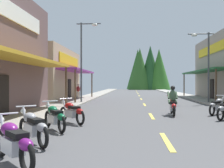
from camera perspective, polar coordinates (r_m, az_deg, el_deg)
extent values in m
cube|color=#4C4C4F|center=(26.53, 6.62, -3.57)|extent=(9.72, 82.73, 0.10)
cube|color=gray|center=(26.97, -6.31, -3.27)|extent=(2.34, 82.73, 0.12)
cube|color=#9E9991|center=(27.43, 19.33, -3.23)|extent=(2.34, 82.73, 0.12)
cube|color=#E0C64C|center=(7.74, 12.22, -12.50)|extent=(0.16, 2.40, 0.01)
cube|color=#E0C64C|center=(13.23, 8.89, -7.17)|extent=(0.16, 2.40, 0.01)
cube|color=#E0C64C|center=(20.09, 7.34, -4.64)|extent=(0.16, 2.40, 0.01)
cube|color=#E0C64C|center=(26.95, 6.59, -3.39)|extent=(0.16, 2.40, 0.01)
cube|color=#E0C64C|center=(33.92, 6.13, -2.65)|extent=(0.16, 2.40, 0.01)
cube|color=#E0C64C|center=(40.11, 5.86, -2.20)|extent=(0.16, 2.40, 0.01)
cube|color=#E0C64C|center=(46.39, 5.67, -1.87)|extent=(0.16, 2.40, 0.01)
cube|color=#E0C64C|center=(52.46, 5.52, -1.63)|extent=(0.16, 2.40, 0.01)
cube|color=#E0C64C|center=(57.52, 5.42, -1.46)|extent=(0.16, 2.40, 0.01)
cube|color=gold|center=(12.82, -20.01, 5.54)|extent=(1.80, 11.99, 0.16)
cylinder|color=brown|center=(18.01, -10.31, -0.73)|extent=(0.14, 0.14, 2.82)
cube|color=white|center=(13.64, -23.37, 15.80)|extent=(0.10, 9.32, 0.90)
cube|color=black|center=(13.16, -23.41, -2.67)|extent=(0.08, 1.10, 2.10)
cube|color=tan|center=(26.60, -17.56, 1.99)|extent=(7.53, 10.15, 5.06)
cube|color=#8C338C|center=(25.25, -7.68, 2.93)|extent=(1.80, 9.14, 0.16)
cylinder|color=brown|center=(20.81, -8.30, -0.60)|extent=(0.14, 0.14, 2.82)
cylinder|color=brown|center=(29.39, -4.56, -0.35)|extent=(0.14, 0.14, 2.82)
cube|color=yellow|center=(25.51, -9.53, 5.26)|extent=(0.10, 7.11, 0.90)
cube|color=black|center=(25.42, -9.57, -1.26)|extent=(0.08, 1.10, 2.10)
cube|color=#236033|center=(27.47, 19.89, 2.70)|extent=(1.80, 12.47, 0.16)
cylinder|color=brown|center=(21.47, 22.39, -0.59)|extent=(0.14, 0.14, 2.82)
cylinder|color=brown|center=(33.15, 15.93, -0.29)|extent=(0.14, 0.14, 2.82)
cube|color=yellow|center=(27.90, 21.57, 7.32)|extent=(0.10, 9.70, 0.90)
cube|color=black|center=(27.70, 21.60, -1.15)|extent=(0.08, 1.10, 2.10)
cylinder|color=#474C51|center=(21.60, -6.95, 4.73)|extent=(0.14, 0.14, 6.81)
cylinder|color=#474C51|center=(21.99, -5.29, 13.37)|extent=(2.06, 0.10, 0.10)
ellipsoid|color=silver|center=(21.89, -3.90, 13.17)|extent=(0.50, 0.30, 0.24)
cylinder|color=#474C51|center=(22.14, 20.94, 3.35)|extent=(0.14, 0.14, 5.84)
cylinder|color=#474C51|center=(22.30, 19.36, 10.62)|extent=(2.06, 0.10, 0.10)
ellipsoid|color=silver|center=(22.15, 18.03, 10.43)|extent=(0.50, 0.30, 0.24)
torus|color=black|center=(12.45, 23.28, -6.20)|extent=(0.53, 0.51, 0.64)
ellipsoid|color=#99999E|center=(12.47, 23.39, -5.13)|extent=(0.48, 0.48, 0.24)
torus|color=black|center=(15.57, 23.80, -4.91)|extent=(0.49, 0.55, 0.64)
torus|color=black|center=(14.18, 21.63, -5.41)|extent=(0.49, 0.55, 0.64)
cube|color=silver|center=(14.87, 22.77, -4.84)|extent=(0.67, 0.71, 0.32)
ellipsoid|color=#99999E|center=(15.03, 23.05, -3.57)|extent=(0.61, 0.63, 0.28)
cube|color=black|center=(14.61, 22.40, -3.83)|extent=(0.60, 0.64, 0.12)
ellipsoid|color=#99999E|center=(14.21, 21.71, -4.47)|extent=(0.47, 0.49, 0.24)
cylinder|color=silver|center=(15.42, 23.63, -3.73)|extent=(0.29, 0.32, 0.71)
cylinder|color=silver|center=(15.29, 23.47, -2.38)|extent=(0.48, 0.42, 0.04)
sphere|color=white|center=(15.56, 23.85, -2.96)|extent=(0.16, 0.16, 0.16)
torus|color=black|center=(6.53, -23.71, -12.08)|extent=(0.52, 0.52, 0.64)
torus|color=black|center=(5.16, -18.64, -15.42)|extent=(0.52, 0.52, 0.64)
cube|color=silver|center=(5.82, -21.49, -12.80)|extent=(0.69, 0.69, 0.32)
ellipsoid|color=#721972|center=(5.94, -22.14, -9.39)|extent=(0.62, 0.62, 0.28)
cube|color=black|center=(5.53, -20.63, -10.53)|extent=(0.62, 0.62, 0.12)
ellipsoid|color=#721972|center=(5.15, -18.86, -12.82)|extent=(0.48, 0.48, 0.24)
cylinder|color=silver|center=(6.35, -23.36, -9.41)|extent=(0.31, 0.30, 0.71)
cylinder|color=silver|center=(6.18, -23.04, -6.21)|extent=(0.45, 0.45, 0.04)
sphere|color=white|center=(6.47, -23.79, -7.44)|extent=(0.16, 0.16, 0.16)
torus|color=black|center=(8.31, -19.31, -9.42)|extent=(0.50, 0.54, 0.64)
torus|color=black|center=(6.92, -15.34, -11.37)|extent=(0.50, 0.54, 0.64)
cube|color=silver|center=(7.60, -17.52, -9.72)|extent=(0.68, 0.71, 0.32)
ellipsoid|color=#99999E|center=(7.73, -18.03, -7.14)|extent=(0.61, 0.63, 0.28)
cube|color=black|center=(7.32, -16.84, -7.88)|extent=(0.61, 0.63, 0.12)
ellipsoid|color=#99999E|center=(6.93, -15.51, -9.43)|extent=(0.47, 0.49, 0.24)
cylinder|color=silver|center=(8.14, -19.03, -7.28)|extent=(0.29, 0.32, 0.71)
cylinder|color=silver|center=(7.98, -18.76, -4.75)|extent=(0.47, 0.43, 0.04)
sphere|color=white|center=(8.26, -19.39, -5.76)|extent=(0.16, 0.16, 0.16)
torus|color=black|center=(10.23, -14.25, -7.59)|extent=(0.46, 0.58, 0.64)
torus|color=black|center=(8.83, -11.28, -8.84)|extent=(0.46, 0.58, 0.64)
cube|color=silver|center=(9.52, -12.88, -7.69)|extent=(0.64, 0.73, 0.32)
ellipsoid|color=#0C5933|center=(9.67, -13.26, -5.66)|extent=(0.59, 0.64, 0.28)
cube|color=black|center=(9.25, -12.37, -6.18)|extent=(0.58, 0.65, 0.12)
ellipsoid|color=#0C5933|center=(8.84, -11.40, -7.32)|extent=(0.45, 0.50, 0.24)
cylinder|color=silver|center=(10.07, -14.02, -5.82)|extent=(0.27, 0.34, 0.71)
cylinder|color=silver|center=(9.92, -13.81, -3.77)|extent=(0.51, 0.39, 0.04)
sphere|color=white|center=(10.20, -14.30, -4.62)|extent=(0.16, 0.16, 0.16)
torus|color=black|center=(11.68, -10.90, -6.61)|extent=(0.50, 0.54, 0.64)
torus|color=black|center=(10.37, -7.18, -7.48)|extent=(0.50, 0.54, 0.64)
cube|color=silver|center=(11.01, -9.15, -6.61)|extent=(0.67, 0.71, 0.32)
ellipsoid|color=#A51414|center=(11.15, -9.64, -4.87)|extent=(0.61, 0.63, 0.28)
cube|color=black|center=(10.76, -8.52, -5.27)|extent=(0.61, 0.63, 0.12)
ellipsoid|color=#A51414|center=(10.39, -7.32, -6.19)|extent=(0.47, 0.49, 0.24)
cylinder|color=silver|center=(11.53, -10.61, -5.05)|extent=(0.29, 0.32, 0.71)
cylinder|color=silver|center=(11.40, -10.34, -3.25)|extent=(0.47, 0.43, 0.04)
sphere|color=white|center=(11.66, -10.96, -4.01)|extent=(0.16, 0.16, 0.16)
torus|color=black|center=(14.61, 13.25, -5.24)|extent=(0.15, 0.65, 0.64)
torus|color=black|center=(13.12, 13.79, -5.86)|extent=(0.15, 0.65, 0.64)
cube|color=silver|center=(13.85, 13.50, -5.20)|extent=(0.33, 0.72, 0.32)
ellipsoid|color=#A51414|center=(14.03, 13.43, -3.82)|extent=(0.36, 0.58, 0.28)
cube|color=black|center=(13.58, 13.60, -4.13)|extent=(0.32, 0.62, 0.12)
ellipsoid|color=#A51414|center=(13.15, 13.77, -4.84)|extent=(0.27, 0.46, 0.24)
cylinder|color=silver|center=(14.45, 13.29, -3.98)|extent=(0.09, 0.37, 0.71)
cylinder|color=silver|center=(14.31, 13.33, -2.54)|extent=(0.60, 0.08, 0.04)
sphere|color=white|center=(14.60, 13.24, -3.15)|extent=(0.16, 0.16, 0.16)
ellipsoid|color=#3F593F|center=(13.66, 13.56, -2.55)|extent=(0.41, 0.41, 0.64)
sphere|color=black|center=(13.70, 13.54, -0.87)|extent=(0.24, 0.24, 0.24)
cylinder|color=#3F593F|center=(13.84, 12.84, -3.96)|extent=(0.17, 0.43, 0.24)
cylinder|color=#3F593F|center=(13.94, 12.60, -2.49)|extent=(0.14, 0.51, 0.40)
cylinder|color=#3F593F|center=(13.86, 14.16, -3.96)|extent=(0.17, 0.43, 0.24)
cylinder|color=#3F593F|center=(13.98, 14.30, -2.48)|extent=(0.14, 0.51, 0.40)
cylinder|color=#B2A599|center=(25.89, -7.81, -2.65)|extent=(0.14, 0.14, 0.81)
cylinder|color=#B2A599|center=(25.90, -7.41, -2.65)|extent=(0.14, 0.14, 0.81)
ellipsoid|color=maroon|center=(25.87, -7.61, -1.11)|extent=(0.42, 0.35, 0.58)
cylinder|color=maroon|center=(25.86, -8.14, -1.05)|extent=(0.09, 0.09, 0.55)
cylinder|color=maroon|center=(25.88, -7.08, -1.05)|extent=(0.09, 0.09, 0.55)
sphere|color=beige|center=(25.86, -7.61, -0.21)|extent=(0.22, 0.22, 0.22)
cone|color=#204D23|center=(66.92, 8.62, 3.68)|extent=(6.43, 6.43, 11.47)
cone|color=#205323|center=(70.62, 9.08, 2.34)|extent=(4.83, 4.83, 8.62)
cone|color=#316A23|center=(66.06, 10.56, 3.29)|extent=(5.86, 5.86, 10.46)
cone|color=#2F5D23|center=(65.82, 6.30, 3.42)|extent=(6.02, 6.02, 10.74)
cone|color=#2E6123|center=(72.29, 5.83, 3.34)|extent=(6.31, 6.31, 11.26)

